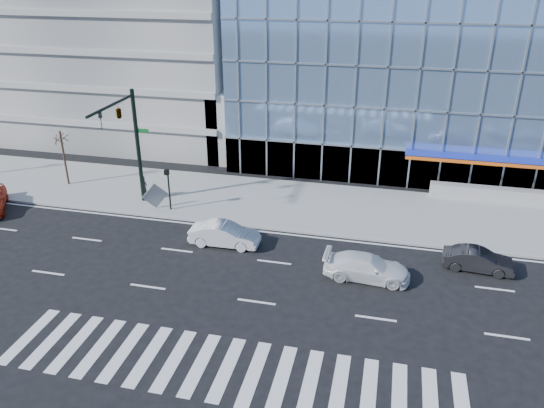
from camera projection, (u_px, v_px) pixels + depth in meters
The scene contains 13 objects.
ground at pixel (274, 262), 30.53m from camera, with size 160.00×160.00×0.00m, color black.
sidewalk at pixel (300, 204), 37.56m from camera, with size 120.00×8.00×0.15m, color gray.
theatre_building at pixel (492, 62), 47.44m from camera, with size 42.00×26.00×15.00m, color #7EA2D2.
parking_garage at pixel (139, 23), 53.44m from camera, with size 24.00×24.00×20.00m, color gray.
ramp_block at pixel (254, 121), 46.41m from camera, with size 6.00×8.00×6.00m, color gray.
traffic_signal at pixel (125, 124), 34.26m from camera, with size 1.14×5.74×8.00m.
ped_signal_post at pixel (168, 183), 35.76m from camera, with size 0.30×0.33×3.00m.
street_tree_near at pixel (61, 138), 39.30m from camera, with size 1.10×1.10×4.23m.
white_suv at pixel (367, 267), 28.74m from camera, with size 1.90×4.68×1.36m, color white.
white_sedan at pixel (225, 234), 32.11m from camera, with size 1.49×4.28×1.41m, color silver.
dark_sedan at pixel (478, 260), 29.51m from camera, with size 1.34×3.83×1.26m, color black.
pedestrian at pixel (144, 187), 37.96m from camera, with size 0.63×0.42×1.74m, color black.
tilted_panel at pixel (155, 196), 36.49m from camera, with size 1.30×0.06×1.30m, color gray.
Camera 1 is at (5.89, -25.62, 15.87)m, focal length 35.00 mm.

